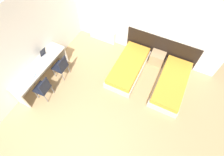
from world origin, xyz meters
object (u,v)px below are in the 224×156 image
(chair_near_notebook, at_px, (43,88))
(laptop, at_px, (46,56))
(bed_near_door, at_px, (171,84))
(chair_near_laptop, at_px, (61,66))
(bed_near_window, at_px, (129,67))
(nightstand, at_px, (157,58))

(chair_near_notebook, relative_size, laptop, 2.49)
(bed_near_door, relative_size, chair_near_laptop, 2.22)
(bed_near_window, relative_size, bed_near_door, 1.00)
(nightstand, bearing_deg, bed_near_window, -133.19)
(chair_near_laptop, bearing_deg, bed_near_door, 18.34)
(nightstand, distance_m, chair_near_laptop, 3.25)
(bed_near_window, relative_size, chair_near_notebook, 2.22)
(bed_near_door, height_order, nightstand, nightstand)
(chair_near_laptop, xyz_separation_m, chair_near_notebook, (-0.00, -0.89, 0.00))
(bed_near_door, relative_size, nightstand, 4.12)
(chair_near_laptop, distance_m, laptop, 0.55)
(chair_near_notebook, bearing_deg, laptop, 114.06)
(bed_near_door, height_order, chair_near_notebook, chair_near_notebook)
(chair_near_notebook, bearing_deg, chair_near_laptop, 86.51)
(nightstand, bearing_deg, chair_near_notebook, -132.69)
(bed_near_window, bearing_deg, chair_near_notebook, -132.50)
(bed_near_window, xyz_separation_m, bed_near_door, (1.48, 0.00, 0.00))
(chair_near_laptop, relative_size, chair_near_notebook, 1.00)
(laptop, bearing_deg, chair_near_laptop, 10.61)
(chair_near_laptop, xyz_separation_m, laptop, (-0.44, -0.04, 0.33))
(bed_near_window, distance_m, nightstand, 1.08)
(bed_near_window, distance_m, chair_near_notebook, 2.78)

